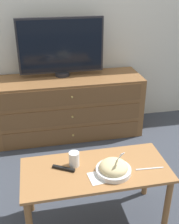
% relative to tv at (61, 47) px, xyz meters
% --- Properties ---
extents(ground_plane, '(12.00, 12.00, 0.00)m').
position_rel_tv_xyz_m(ground_plane, '(0.12, 0.18, -0.97)').
color(ground_plane, '#383D47').
extents(wall_back, '(12.00, 0.05, 2.60)m').
position_rel_tv_xyz_m(wall_back, '(0.12, 0.21, 0.33)').
color(wall_back, silver).
rests_on(wall_back, ground_plane).
extents(dresser, '(1.57, 0.51, 0.66)m').
position_rel_tv_xyz_m(dresser, '(0.05, -0.09, -0.64)').
color(dresser, brown).
rests_on(dresser, ground_plane).
extents(tv, '(0.89, 0.15, 0.60)m').
position_rel_tv_xyz_m(tv, '(0.00, 0.00, 0.00)').
color(tv, '#232328').
rests_on(tv, dresser).
extents(coffee_table, '(1.00, 0.45, 0.47)m').
position_rel_tv_xyz_m(coffee_table, '(0.06, -1.40, -0.58)').
color(coffee_table, '#9E6B3D').
rests_on(coffee_table, ground_plane).
extents(takeout_bowl, '(0.23, 0.23, 0.18)m').
position_rel_tv_xyz_m(takeout_bowl, '(0.16, -1.46, -0.47)').
color(takeout_bowl, silver).
rests_on(takeout_bowl, coffee_table).
extents(drink_cup, '(0.07, 0.07, 0.10)m').
position_rel_tv_xyz_m(drink_cup, '(-0.08, -1.33, -0.46)').
color(drink_cup, white).
rests_on(drink_cup, coffee_table).
extents(napkin, '(0.14, 0.14, 0.00)m').
position_rel_tv_xyz_m(napkin, '(0.06, -1.49, -0.50)').
color(napkin, white).
rests_on(napkin, coffee_table).
extents(knife, '(0.19, 0.02, 0.01)m').
position_rel_tv_xyz_m(knife, '(0.41, -1.47, -0.50)').
color(knife, silver).
rests_on(knife, coffee_table).
extents(remote_control, '(0.15, 0.10, 0.02)m').
position_rel_tv_xyz_m(remote_control, '(-0.16, -1.36, -0.49)').
color(remote_control, black).
rests_on(remote_control, coffee_table).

